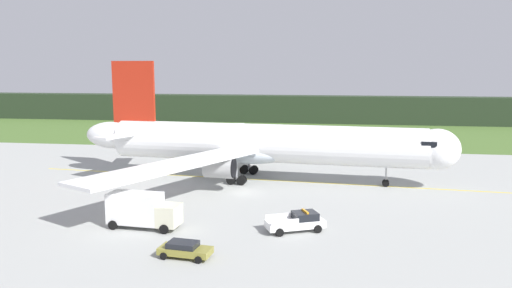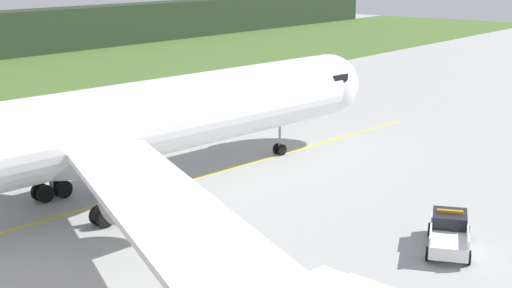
{
  "view_description": "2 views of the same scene",
  "coord_description": "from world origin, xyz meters",
  "views": [
    {
      "loc": [
        10.64,
        -59.07,
        15.38
      ],
      "look_at": [
        0.67,
        7.06,
        4.94
      ],
      "focal_mm": 35.04,
      "sensor_mm": 36.0,
      "label": 1
    },
    {
      "loc": [
        -28.58,
        -29.3,
        15.52
      ],
      "look_at": [
        4.81,
        -2.36,
        4.72
      ],
      "focal_mm": 51.4,
      "sensor_mm": 36.0,
      "label": 2
    }
  ],
  "objects": [
    {
      "name": "taxiway_centerline_main",
      "position": [
        1.93,
        6.95,
        0.0
      ],
      "size": [
        67.0,
        5.76,
        0.01
      ],
      "primitive_type": "cube",
      "rotation": [
        0.0,
        0.0,
        -0.08
      ],
      "color": "yellow",
      "rests_on": "ground"
    },
    {
      "name": "ops_pickup_truck",
      "position": [
        7.75,
        -13.72,
        0.9
      ],
      "size": [
        5.85,
        4.12,
        1.94
      ],
      "color": "white",
      "rests_on": "ground"
    },
    {
      "name": "distant_tree_line",
      "position": [
        0.0,
        78.77,
        3.68
      ],
      "size": [
        288.0,
        6.76,
        7.35
      ],
      "primitive_type": "cube",
      "color": "#23311F",
      "rests_on": "ground"
    },
    {
      "name": "ground",
      "position": [
        0.0,
        0.0,
        0.0
      ],
      "size": [
        320.0,
        320.0,
        0.0
      ],
      "primitive_type": "plane",
      "color": "#9FA19D"
    },
    {
      "name": "airliner",
      "position": [
        1.2,
        7.01,
        4.99
      ],
      "size": [
        51.78,
        53.45,
        16.12
      ],
      "color": "white",
      "rests_on": "ground"
    },
    {
      "name": "staff_car",
      "position": [
        -0.86,
        -21.67,
        0.7
      ],
      "size": [
        4.46,
        2.45,
        1.3
      ],
      "color": "olive",
      "rests_on": "ground"
    },
    {
      "name": "catering_truck",
      "position": [
        -7.05,
        -14.98,
        1.79
      ],
      "size": [
        7.15,
        3.21,
        3.54
      ],
      "color": "beige",
      "rests_on": "ground"
    },
    {
      "name": "grass_verge",
      "position": [
        0.0,
        54.42,
        0.02
      ],
      "size": [
        320.0,
        43.75,
        0.04
      ],
      "primitive_type": "cube",
      "color": "#46662B",
      "rests_on": "ground"
    }
  ]
}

